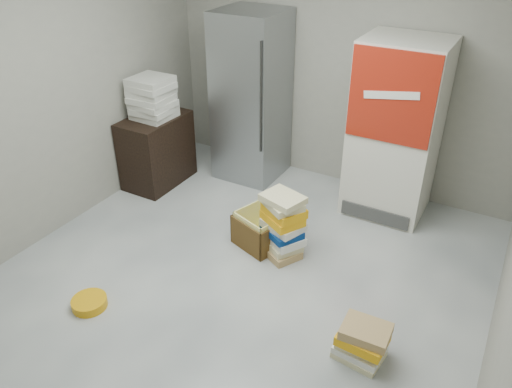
{
  "coord_description": "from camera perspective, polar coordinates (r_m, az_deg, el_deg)",
  "views": [
    {
      "loc": [
        1.8,
        -2.53,
        2.87
      ],
      "look_at": [
        -0.03,
        0.7,
        0.67
      ],
      "focal_mm": 35.0,
      "sensor_mm": 36.0,
      "label": 1
    }
  ],
  "objects": [
    {
      "name": "room_shell",
      "position": [
        3.29,
        -5.64,
        11.38
      ],
      "size": [
        4.04,
        5.04,
        2.82
      ],
      "color": "gray",
      "rests_on": "ground"
    },
    {
      "name": "supply_box_stack",
      "position": [
        5.59,
        -11.77,
        10.69
      ],
      "size": [
        0.43,
        0.44,
        0.45
      ],
      "color": "beige",
      "rests_on": "wood_shelf"
    },
    {
      "name": "bucket_lid",
      "position": [
        4.38,
        -18.5,
        -11.71
      ],
      "size": [
        0.3,
        0.3,
        0.08
      ],
      "primitive_type": "cylinder",
      "rotation": [
        0.0,
        0.0,
        0.07
      ],
      "color": "orange",
      "rests_on": "ground"
    },
    {
      "name": "cardboard_box",
      "position": [
        4.78,
        0.68,
        -4.21
      ],
      "size": [
        0.54,
        0.54,
        0.35
      ],
      "rotation": [
        0.0,
        0.0,
        -0.33
      ],
      "color": "yellow",
      "rests_on": "ground"
    },
    {
      "name": "ground",
      "position": [
        4.23,
        -4.39,
        -12.26
      ],
      "size": [
        5.0,
        5.0,
        0.0
      ],
      "primitive_type": "plane",
      "color": "silver",
      "rests_on": "ground"
    },
    {
      "name": "steel_fridge",
      "position": [
        5.72,
        -0.52,
        10.97
      ],
      "size": [
        0.7,
        0.72,
        1.9
      ],
      "color": "gray",
      "rests_on": "ground"
    },
    {
      "name": "coke_cooler",
      "position": [
        5.17,
        15.64,
        7.04
      ],
      "size": [
        0.8,
        0.73,
        1.8
      ],
      "color": "silver",
      "rests_on": "ground"
    },
    {
      "name": "wood_shelf",
      "position": [
        5.83,
        -11.24,
        4.92
      ],
      "size": [
        0.5,
        0.8,
        0.8
      ],
      "primitive_type": "cube",
      "color": "black",
      "rests_on": "ground"
    },
    {
      "name": "phonebook_stack_main",
      "position": [
        4.55,
        3.06,
        -3.55
      ],
      "size": [
        0.47,
        0.45,
        0.64
      ],
      "rotation": [
        0.0,
        0.0,
        -0.42
      ],
      "color": "tan",
      "rests_on": "ground"
    },
    {
      "name": "phonebook_stack_side",
      "position": [
        3.79,
        12.04,
        -16.21
      ],
      "size": [
        0.38,
        0.3,
        0.3
      ],
      "rotation": [
        0.0,
        0.0,
        0.02
      ],
      "color": "beige",
      "rests_on": "ground"
    }
  ]
}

